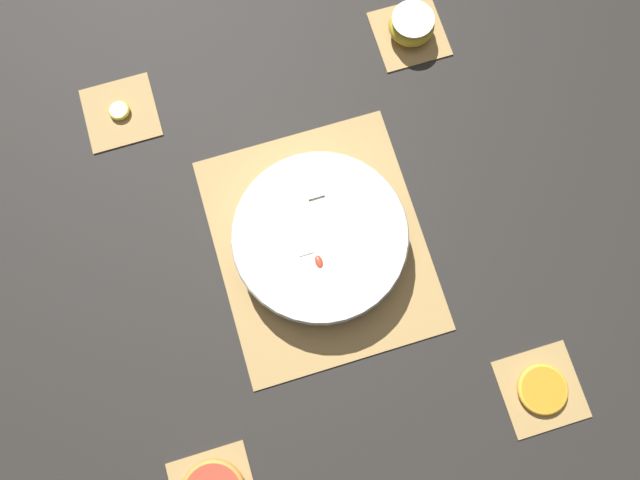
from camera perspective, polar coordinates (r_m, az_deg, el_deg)
The scene contains 9 objects.
ground_plane at distance 1.06m, azimuth 0.00°, elevation -0.38°, with size 6.00×6.00×0.00m, color black.
bamboo_mat_center at distance 1.05m, azimuth 0.00°, elevation -0.35°, with size 0.40×0.34×0.01m.
coaster_mat_near_left at distance 1.09m, azimuth 19.56°, elevation -12.74°, with size 0.13×0.13×0.01m.
coaster_mat_near_right at distance 1.21m, azimuth 8.18°, elevation 18.19°, with size 0.13×0.13×0.01m.
coaster_mat_far_right at distance 1.18m, azimuth -17.78°, elevation 11.05°, with size 0.13×0.13×0.01m.
fruit_salad_bowl at distance 1.01m, azimuth 0.02°, elevation 0.13°, with size 0.29×0.29×0.07m.
apple_half at distance 1.19m, azimuth 8.37°, elevation 18.85°, with size 0.08×0.08×0.05m.
orange_slice_whole at distance 1.08m, azimuth 19.70°, elevation -12.74°, with size 0.08×0.08×0.01m.
banana_coin_single at distance 1.18m, azimuth -17.89°, elevation 11.20°, with size 0.04×0.04×0.01m.
Camera 1 is at (-0.22, 0.07, 1.03)m, focal length 35.00 mm.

